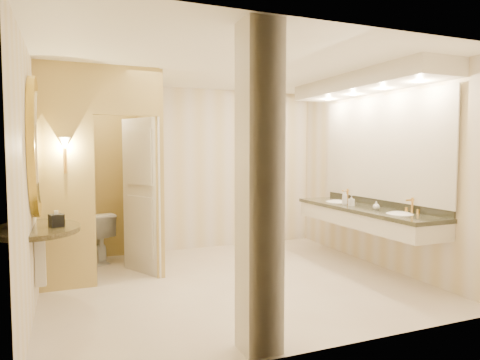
{
  "coord_description": "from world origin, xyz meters",
  "views": [
    {
      "loc": [
        -1.9,
        -4.97,
        1.67
      ],
      "look_at": [
        0.19,
        0.2,
        1.28
      ],
      "focal_mm": 32.0,
      "sensor_mm": 36.0,
      "label": 1
    }
  ],
  "objects": [
    {
      "name": "floor",
      "position": [
        0.0,
        0.0,
        0.0
      ],
      "size": [
        4.5,
        4.5,
        0.0
      ],
      "primitive_type": "plane",
      "color": "beige",
      "rests_on": "ground"
    },
    {
      "name": "ceiling",
      "position": [
        0.0,
        0.0,
        2.7
      ],
      "size": [
        4.5,
        4.5,
        0.0
      ],
      "primitive_type": "plane",
      "rotation": [
        3.14,
        0.0,
        0.0
      ],
      "color": "white",
      "rests_on": "wall_back"
    },
    {
      "name": "wall_back",
      "position": [
        0.0,
        2.0,
        1.35
      ],
      "size": [
        4.5,
        0.02,
        2.7
      ],
      "primitive_type": "cube",
      "color": "beige",
      "rests_on": "floor"
    },
    {
      "name": "wall_front",
      "position": [
        0.0,
        -2.0,
        1.35
      ],
      "size": [
        4.5,
        0.02,
        2.7
      ],
      "primitive_type": "cube",
      "color": "beige",
      "rests_on": "floor"
    },
    {
      "name": "wall_left",
      "position": [
        -2.25,
        0.0,
        1.35
      ],
      "size": [
        0.02,
        4.0,
        2.7
      ],
      "primitive_type": "cube",
      "color": "beige",
      "rests_on": "floor"
    },
    {
      "name": "wall_right",
      "position": [
        2.25,
        0.0,
        1.35
      ],
      "size": [
        0.02,
        4.0,
        2.7
      ],
      "primitive_type": "cube",
      "color": "beige",
      "rests_on": "floor"
    },
    {
      "name": "toilet_closet",
      "position": [
        -1.13,
        0.97,
        1.39
      ],
      "size": [
        1.5,
        1.55,
        2.7
      ],
      "color": "tan",
      "rests_on": "floor"
    },
    {
      "name": "wall_sconce",
      "position": [
        -1.93,
        0.43,
        1.73
      ],
      "size": [
        0.14,
        0.14,
        0.42
      ],
      "color": "gold",
      "rests_on": "toilet_closet"
    },
    {
      "name": "vanity",
      "position": [
        1.98,
        -0.11,
        1.63
      ],
      "size": [
        0.75,
        2.71,
        2.09
      ],
      "color": "beige",
      "rests_on": "floor"
    },
    {
      "name": "console_shelf",
      "position": [
        -2.21,
        -0.1,
        1.35
      ],
      "size": [
        1.11,
        1.11,
        2.0
      ],
      "color": "black",
      "rests_on": "floor"
    },
    {
      "name": "pillar",
      "position": [
        -0.45,
        -1.8,
        1.35
      ],
      "size": [
        0.31,
        0.31,
        2.7
      ],
      "primitive_type": "cube",
      "color": "beige",
      "rests_on": "floor"
    },
    {
      "name": "tissue_box",
      "position": [
        -2.02,
        -0.16,
        0.94
      ],
      "size": [
        0.17,
        0.17,
        0.13
      ],
      "primitive_type": "cube",
      "rotation": [
        0.0,
        0.0,
        0.34
      ],
      "color": "black",
      "rests_on": "console_shelf"
    },
    {
      "name": "toilet",
      "position": [
        -1.57,
        1.73,
        0.37
      ],
      "size": [
        0.64,
        0.83,
        0.75
      ],
      "primitive_type": "imported",
      "rotation": [
        0.0,
        0.0,
        3.49
      ],
      "color": "white",
      "rests_on": "floor"
    },
    {
      "name": "soap_bottle_a",
      "position": [
        1.85,
        0.07,
        0.95
      ],
      "size": [
        0.07,
        0.07,
        0.15
      ],
      "primitive_type": "imported",
      "rotation": [
        0.0,
        0.0,
        -0.07
      ],
      "color": "beige",
      "rests_on": "vanity"
    },
    {
      "name": "soap_bottle_b",
      "position": [
        1.92,
        -0.38,
        0.93
      ],
      "size": [
        0.11,
        0.11,
        0.11
      ],
      "primitive_type": "imported",
      "rotation": [
        0.0,
        0.0,
        -0.25
      ],
      "color": "silver",
      "rests_on": "vanity"
    },
    {
      "name": "soap_bottle_c",
      "position": [
        1.85,
        0.22,
        0.98
      ],
      "size": [
        0.08,
        0.08,
        0.21
      ],
      "primitive_type": "imported",
      "rotation": [
        0.0,
        0.0,
        -0.02
      ],
      "color": "#C6B28C",
      "rests_on": "vanity"
    }
  ]
}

